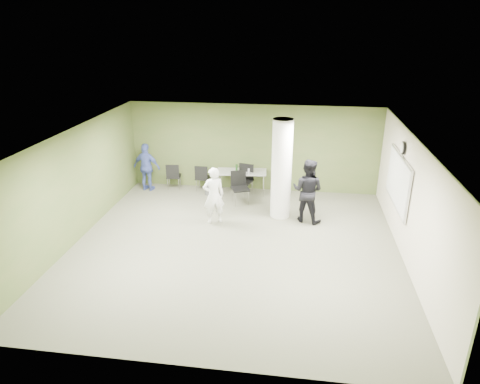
# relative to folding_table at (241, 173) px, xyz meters

# --- Properties ---
(floor) EXTENTS (8.00, 8.00, 0.00)m
(floor) POSITION_rel_folding_table_xyz_m (0.32, -3.54, -0.70)
(floor) COLOR #595946
(floor) RESTS_ON ground
(ceiling) EXTENTS (8.00, 8.00, 0.00)m
(ceiling) POSITION_rel_folding_table_xyz_m (0.32, -3.54, 2.10)
(ceiling) COLOR white
(ceiling) RESTS_ON wall_back
(wall_back) EXTENTS (8.00, 2.80, 0.02)m
(wall_back) POSITION_rel_folding_table_xyz_m (0.32, 0.46, 0.70)
(wall_back) COLOR #445A2A
(wall_back) RESTS_ON floor
(wall_left) EXTENTS (0.02, 8.00, 2.80)m
(wall_left) POSITION_rel_folding_table_xyz_m (-3.68, -3.54, 0.70)
(wall_left) COLOR #445A2A
(wall_left) RESTS_ON floor
(wall_right_cream) EXTENTS (0.02, 8.00, 2.80)m
(wall_right_cream) POSITION_rel_folding_table_xyz_m (4.32, -3.54, 0.70)
(wall_right_cream) COLOR beige
(wall_right_cream) RESTS_ON floor
(column) EXTENTS (0.56, 0.56, 2.80)m
(column) POSITION_rel_folding_table_xyz_m (1.32, -1.54, 0.70)
(column) COLOR silver
(column) RESTS_ON floor
(whiteboard) EXTENTS (0.05, 2.30, 1.30)m
(whiteboard) POSITION_rel_folding_table_xyz_m (4.25, -2.34, 0.80)
(whiteboard) COLOR silver
(whiteboard) RESTS_ON wall_right_cream
(wall_clock) EXTENTS (0.06, 0.32, 0.32)m
(wall_clock) POSITION_rel_folding_table_xyz_m (4.25, -2.34, 1.65)
(wall_clock) COLOR black
(wall_clock) RESTS_ON wall_right_cream
(folding_table) EXTENTS (1.63, 0.82, 1.00)m
(folding_table) POSITION_rel_folding_table_xyz_m (0.00, 0.00, 0.00)
(folding_table) COLOR #969691
(folding_table) RESTS_ON floor
(wastebasket) EXTENTS (0.24, 0.24, 0.27)m
(wastebasket) POSITION_rel_folding_table_xyz_m (-1.03, -0.27, -0.56)
(wastebasket) COLOR #4C4C4C
(wastebasket) RESTS_ON floor
(chair_back_left) EXTENTS (0.50, 0.50, 0.89)m
(chair_back_left) POSITION_rel_folding_table_xyz_m (-2.26, 0.03, -0.18)
(chair_back_left) COLOR black
(chair_back_left) RESTS_ON floor
(chair_back_right) EXTENTS (0.46, 0.46, 0.88)m
(chair_back_right) POSITION_rel_folding_table_xyz_m (-1.29, 0.03, -0.19)
(chair_back_right) COLOR black
(chair_back_right) RESTS_ON floor
(chair_table_left) EXTENTS (0.64, 0.64, 0.99)m
(chair_table_left) POSITION_rel_folding_table_xyz_m (0.04, -0.76, -0.12)
(chair_table_left) COLOR black
(chair_table_left) RESTS_ON floor
(chair_table_right) EXTENTS (0.61, 0.61, 1.00)m
(chair_table_right) POSITION_rel_folding_table_xyz_m (0.13, -0.13, -0.11)
(chair_table_right) COLOR black
(chair_table_right) RESTS_ON floor
(woman_white) EXTENTS (0.69, 0.59, 1.60)m
(woman_white) POSITION_rel_folding_table_xyz_m (-0.45, -2.25, 0.10)
(woman_white) COLOR silver
(woman_white) RESTS_ON floor
(man_black) EXTENTS (1.05, 0.93, 1.79)m
(man_black) POSITION_rel_folding_table_xyz_m (2.06, -1.78, 0.19)
(man_black) COLOR black
(man_black) RESTS_ON floor
(man_blue) EXTENTS (0.97, 0.54, 1.57)m
(man_blue) POSITION_rel_folding_table_xyz_m (-3.08, -0.14, 0.09)
(man_blue) COLOR #4151A1
(man_blue) RESTS_ON floor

